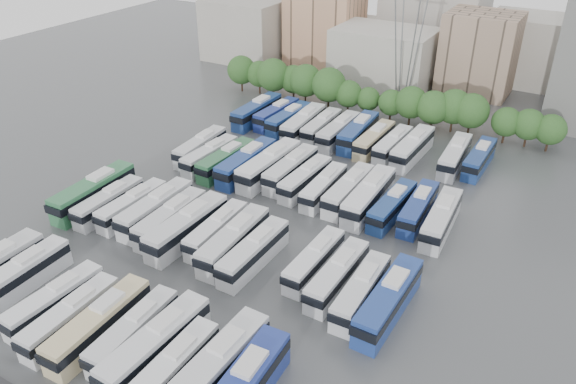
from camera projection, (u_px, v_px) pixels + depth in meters
The scene contains 50 objects.
ground at pixel (252, 225), 72.86m from camera, with size 220.00×220.00×0.00m, color #424447.
tree_line at pixel (367, 94), 103.13m from camera, with size 64.94×7.83×8.29m.
city_buildings at pixel (398, 35), 126.21m from camera, with size 102.00×35.00×20.00m.
electricity_pylon at pixel (411, 8), 100.31m from camera, with size 9.00×6.91×33.83m.
bus_r0_s2 at pixel (21, 275), 60.90m from camera, with size 2.93×12.05×3.76m.
bus_r0_s4 at pixel (55, 301), 57.44m from camera, with size 2.94×11.27×3.51m.
bus_r0_s5 at pixel (71, 317), 55.36m from camera, with size 2.72×11.43×3.57m.
bus_r0_s6 at pixel (99, 324), 54.22m from camera, with size 3.16×12.48×3.89m.
bus_r0_s7 at pixel (134, 331), 53.62m from camera, with size 2.91×11.29×3.51m.
bus_r0_s8 at pixel (156, 345), 51.81m from camera, with size 3.25×12.84×4.00m.
bus_r0_s9 at pixel (172, 370), 49.48m from camera, with size 2.56×11.35×3.56m.
bus_r0_s10 at pixel (216, 368), 49.29m from camera, with size 3.21×13.25×4.13m.
bus_r1_s0 at pixel (94, 192), 76.28m from camera, with size 3.26×13.61×4.25m.
bus_r1_s1 at pixel (109, 202), 74.63m from camera, with size 2.56×11.24×3.52m.
bus_r1_s2 at pixel (132, 205), 73.87m from camera, with size 2.68×11.25×3.51m.
bus_r1_s3 at pixel (156, 208), 72.79m from camera, with size 2.87×12.53×3.92m.
bus_r1_s4 at pixel (171, 218), 70.83m from camera, with size 2.94×12.11×3.78m.
bus_r1_s5 at pixel (187, 227), 68.90m from camera, with size 3.16×13.22×4.13m.
bus_r1_s6 at pixel (217, 230), 68.84m from camera, with size 2.87×11.20×3.49m.
bus_r1_s7 at pixel (234, 240), 66.48m from camera, with size 3.24×12.69×3.95m.
bus_r1_s8 at pixel (254, 252), 64.63m from camera, with size 2.71×11.92×3.73m.
bus_r1_s10 at pixel (314, 260), 63.52m from camera, with size 2.56×10.99×3.44m.
bus_r1_s11 at pixel (337, 275), 61.03m from camera, with size 2.66×11.54×3.61m.
bus_r1_s12 at pixel (361, 291), 58.74m from camera, with size 2.72×11.44×3.57m.
bus_r1_s13 at pixel (389, 300), 57.15m from camera, with size 3.06×12.86×4.02m.
bus_r2_s1 at pixel (201, 147), 89.42m from camera, with size 3.15×11.78×3.66m.
bus_r2_s2 at pixel (210, 156), 86.73m from camera, with size 3.03×11.51×3.58m.
bus_r2_s3 at pixel (226, 160), 85.25m from camera, with size 3.02×11.95×3.72m.
bus_r2_s4 at pixel (246, 162), 84.15m from camera, with size 2.87×13.03×4.09m.
bus_r2_s5 at pixel (269, 165), 83.21m from camera, with size 3.41×13.74×4.28m.
bus_r2_s6 at pixel (291, 169), 82.57m from camera, with size 2.82×12.30×3.85m.
bus_r2_s7 at pixel (305, 179), 80.21m from camera, with size 2.94×11.52×3.59m.
bus_r2_s8 at pixel (324, 187), 78.24m from camera, with size 2.68×11.09×3.46m.
bus_r2_s9 at pixel (348, 190), 77.14m from camera, with size 2.71×12.18×3.82m.
bus_r2_s10 at pixel (369, 196), 75.38m from camera, with size 3.13×13.30×4.16m.
bus_r2_s11 at pixel (392, 206), 73.76m from camera, with size 3.01×11.40×3.55m.
bus_r2_s12 at pixel (418, 208), 73.26m from camera, with size 2.98×11.55×3.59m.
bus_r2_s13 at pixel (441, 219), 70.78m from camera, with size 3.27×12.29×3.82m.
bus_r3_s1 at pixel (257, 111), 102.15m from camera, with size 2.96×13.03×4.08m.
bus_r3_s2 at pixel (277, 114), 101.55m from camera, with size 3.13×11.76×3.65m.
bus_r3_s3 at pixel (289, 119), 99.38m from camera, with size 3.07×11.94×3.72m.
bus_r3_s4 at pixel (303, 123), 97.20m from camera, with size 3.48×13.04×4.05m.
bus_r3_s5 at pixel (321, 126), 96.50m from camera, with size 2.87×11.78×3.68m.
bus_r3_s6 at pixel (339, 131), 94.60m from camera, with size 2.71×12.36×3.88m.
bus_r3_s7 at pixel (358, 132), 94.04m from camera, with size 3.40×12.97×4.03m.
bus_r3_s8 at pixel (374, 140), 91.73m from camera, with size 2.83×11.85×3.70m.
bus_r3_s9 at pixel (393, 145), 90.27m from camera, with size 2.90×11.40×3.55m.
bus_r3_s10 at pixel (412, 148), 88.73m from camera, with size 3.22×12.90×4.02m.
bus_r3_s12 at pixel (455, 156), 86.41m from camera, with size 3.24×12.39×3.85m.
bus_r3_s13 at pixel (479, 158), 85.90m from camera, with size 2.68×11.50×3.60m.
Camera 1 is at (34.57, -50.58, 39.95)m, focal length 35.00 mm.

